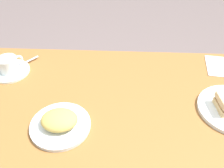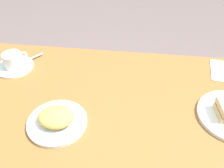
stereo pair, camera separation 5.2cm
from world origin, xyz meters
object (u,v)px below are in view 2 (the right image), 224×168
object	(u,v)px
coffee_cup	(13,60)
side_plate	(57,122)
spoon	(30,59)
coffee_saucer	(15,67)
dining_table	(103,135)

from	to	relation	value
coffee_cup	side_plate	world-z (taller)	coffee_cup
coffee_cup	spoon	bearing A→B (deg)	-130.77
spoon	side_plate	bearing A→B (deg)	123.47
coffee_cup	coffee_saucer	bearing A→B (deg)	47.22
spoon	coffee_saucer	bearing A→B (deg)	49.19
dining_table	spoon	size ratio (longest dim) A/B	15.74
coffee_saucer	side_plate	xyz separation A→B (m)	(-0.28, 0.29, 0.00)
coffee_cup	side_plate	bearing A→B (deg)	133.65
coffee_saucer	coffee_cup	distance (m)	0.04
coffee_saucer	coffee_cup	bearing A→B (deg)	-132.78
coffee_saucer	coffee_cup	world-z (taller)	coffee_cup
dining_table	spoon	bearing A→B (deg)	-37.06
dining_table	coffee_saucer	world-z (taller)	coffee_saucer
coffee_cup	spoon	world-z (taller)	coffee_cup
coffee_cup	spoon	distance (m)	0.08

